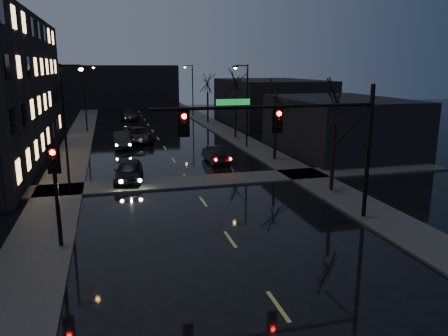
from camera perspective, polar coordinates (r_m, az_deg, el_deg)
sidewalk_left at (r=46.07m, az=-18.78°, el=2.73°), size 3.00×140.00×0.12m
sidewalk_right at (r=47.92m, az=1.95°, el=3.81°), size 3.00×140.00×0.12m
sidewalk_cross at (r=30.25m, az=-4.53°, el=-1.79°), size 40.00×3.00×0.12m
commercial_right_near at (r=42.07m, az=14.79°, el=5.43°), size 10.00×14.00×5.00m
commercial_right_far at (r=62.53m, az=6.07°, el=8.65°), size 12.00×18.00×6.00m
far_block at (r=88.39m, az=-13.60°, el=10.32°), size 22.00×10.00×8.00m
signal_mast at (r=21.47m, az=10.11°, el=4.98°), size 11.11×0.41×7.00m
signal_pole_left at (r=20.02m, az=-21.15°, el=-1.73°), size 0.35×0.41×4.53m
tree_near at (r=27.84m, az=14.51°, el=9.40°), size 3.52×3.52×8.08m
tree_mid_a at (r=36.91m, az=6.85°, el=9.94°), size 3.30×3.30×7.58m
tree_mid_b at (r=48.23m, az=1.55°, el=11.69°), size 3.74×3.74×8.59m
tree_far at (r=61.80m, az=-2.17°, el=11.50°), size 3.43×3.43×7.88m
streetlight_l_near at (r=28.56m, az=-19.75°, el=6.22°), size 1.53×0.28×8.00m
streetlight_l_far at (r=55.42m, az=-17.53°, el=9.39°), size 1.53×0.28×8.00m
streetlight_r_mid at (r=42.35m, az=2.76°, el=8.99°), size 1.53×0.28×8.00m
streetlight_r_far at (r=69.52m, az=-4.30°, el=10.60°), size 1.53×0.28×8.00m
oncoming_car_a at (r=30.80m, az=-12.34°, el=-0.41°), size 2.38×4.77×1.56m
oncoming_car_b at (r=44.06m, az=-13.15°, el=3.57°), size 1.65×4.64×1.52m
oncoming_car_c at (r=46.91m, az=-11.13°, el=4.26°), size 2.96×5.79×1.57m
oncoming_car_d at (r=66.76m, az=-12.31°, el=6.81°), size 2.72×5.66×1.59m
lead_car at (r=36.36m, az=-0.99°, el=1.87°), size 1.59×4.44×1.46m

